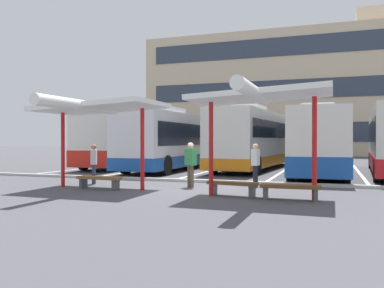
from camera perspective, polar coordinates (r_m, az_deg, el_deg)
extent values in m
plane|color=#47474C|center=(14.63, 0.81, -6.30)|extent=(160.00, 160.00, 0.00)
cube|color=#C6B293|center=(52.31, 14.23, 6.47)|extent=(34.93, 12.30, 14.25)
cube|color=#2D3847|center=(45.88, 13.53, 1.65)|extent=(32.14, 0.08, 2.09)
cube|color=#2D3847|center=(46.22, 13.55, 7.55)|extent=(32.14, 0.08, 2.09)
cube|color=#2D3847|center=(47.03, 13.56, 13.30)|extent=(32.14, 0.08, 2.09)
cube|color=#C6B293|center=(53.81, 23.91, 15.51)|extent=(3.20, 3.20, 2.80)
cube|color=silver|center=(26.70, -9.22, 0.48)|extent=(3.37, 10.45, 2.86)
cube|color=red|center=(26.72, -9.22, -1.62)|extent=(3.41, 10.49, 0.91)
cube|color=black|center=(26.70, -9.23, 1.19)|extent=(3.32, 9.63, 1.10)
cube|color=black|center=(31.45, -5.53, 1.13)|extent=(2.16, 0.27, 1.72)
cube|color=silver|center=(25.57, -10.37, 4.09)|extent=(1.67, 2.32, 0.36)
cylinder|color=black|center=(30.42, -8.53, -1.78)|extent=(0.39, 1.02, 1.00)
cylinder|color=black|center=(29.62, -4.49, -1.84)|extent=(0.39, 1.02, 1.00)
cylinder|color=black|center=(24.06, -15.04, -2.42)|extent=(0.39, 1.02, 1.00)
cylinder|color=black|center=(23.04, -10.13, -2.54)|extent=(0.39, 1.02, 1.00)
cube|color=silver|center=(24.04, -2.28, 0.55)|extent=(2.58, 11.30, 2.93)
cube|color=#194C9E|center=(24.06, -2.28, -2.19)|extent=(2.62, 11.34, 0.62)
cube|color=black|center=(24.04, -2.28, 1.31)|extent=(2.60, 10.40, 1.19)
cube|color=black|center=(29.30, 1.89, 1.25)|extent=(2.14, 0.11, 1.76)
cube|color=silver|center=(22.80, -3.63, 4.69)|extent=(1.49, 2.22, 0.36)
cylinder|color=black|center=(28.22, -1.26, -1.96)|extent=(0.31, 1.00, 1.00)
cylinder|color=black|center=(27.49, 3.08, -2.03)|extent=(0.31, 1.00, 1.00)
cylinder|color=black|center=(20.92, -9.33, -2.86)|extent=(0.31, 1.00, 1.00)
cylinder|color=black|center=(19.93, -3.72, -3.02)|extent=(0.31, 1.00, 1.00)
cube|color=silver|center=(24.91, 9.08, 0.73)|extent=(3.35, 12.19, 3.09)
cube|color=orange|center=(24.94, 9.07, -2.15)|extent=(3.39, 12.24, 0.59)
cube|color=black|center=(24.92, 9.08, 1.94)|extent=(3.31, 11.24, 0.94)
cube|color=black|center=(30.76, 11.86, 1.39)|extent=(2.18, 0.24, 1.85)
cube|color=silver|center=(23.52, 8.17, 4.95)|extent=(1.64, 2.30, 0.36)
cylinder|color=black|center=(29.51, 9.07, -1.86)|extent=(0.37, 1.02, 1.00)
cylinder|color=black|center=(29.02, 13.43, -1.90)|extent=(0.37, 1.02, 1.00)
cylinder|color=black|center=(21.06, 3.06, -2.83)|extent=(0.37, 1.02, 1.00)
cylinder|color=black|center=(20.38, 9.08, -2.95)|extent=(0.37, 1.02, 1.00)
cube|color=silver|center=(21.93, 17.25, 0.40)|extent=(2.94, 11.97, 2.84)
cube|color=#194C9E|center=(21.96, 17.24, -2.22)|extent=(2.98, 12.01, 0.83)
cube|color=black|center=(21.93, 17.26, 1.44)|extent=(2.93, 11.02, 0.94)
cube|color=black|center=(27.84, 17.18, 1.14)|extent=(2.15, 0.17, 1.70)
cube|color=silver|center=(20.50, 17.29, 4.86)|extent=(1.56, 2.26, 0.36)
cylinder|color=black|center=(26.32, 14.74, -2.16)|extent=(0.34, 1.01, 1.00)
cylinder|color=black|center=(26.33, 19.63, -2.18)|extent=(0.34, 1.01, 1.00)
cylinder|color=black|center=(17.67, 13.68, -3.50)|extent=(0.34, 1.01, 1.00)
cylinder|color=black|center=(17.68, 20.97, -3.52)|extent=(0.34, 1.01, 1.00)
cylinder|color=black|center=(27.24, 23.98, -2.10)|extent=(0.36, 1.02, 1.00)
cylinder|color=black|center=(18.45, 24.68, -3.37)|extent=(0.36, 1.02, 1.00)
cube|color=white|center=(27.26, -12.87, -3.11)|extent=(0.16, 14.00, 0.01)
cube|color=white|center=(25.39, -5.28, -3.37)|extent=(0.16, 14.00, 0.01)
cube|color=white|center=(24.02, 3.34, -3.59)|extent=(0.16, 14.00, 0.01)
cube|color=white|center=(23.25, 12.77, -3.75)|extent=(0.16, 14.00, 0.01)
cube|color=white|center=(23.14, 22.56, -3.80)|extent=(0.16, 14.00, 0.01)
cylinder|color=red|center=(15.80, -17.76, -0.65)|extent=(0.14, 0.14, 2.85)
cylinder|color=red|center=(14.06, -7.02, -0.77)|extent=(0.14, 0.14, 2.85)
cube|color=white|center=(14.91, -12.72, 5.07)|extent=(4.29, 2.90, 0.36)
cylinder|color=white|center=(13.82, -15.59, 5.30)|extent=(0.36, 4.28, 0.36)
cube|color=brown|center=(14.81, -12.97, -4.68)|extent=(1.69, 0.51, 0.10)
cube|color=#4C4C51|center=(15.24, -15.09, -5.39)|extent=(0.14, 0.34, 0.35)
cube|color=#4C4C51|center=(14.45, -10.73, -5.70)|extent=(0.14, 0.34, 0.35)
cylinder|color=red|center=(12.73, 2.70, -0.53)|extent=(0.14, 0.14, 3.02)
cylinder|color=red|center=(12.21, 16.90, -0.60)|extent=(0.14, 0.14, 3.02)
cube|color=white|center=(12.44, 9.67, 6.76)|extent=(4.13, 2.57, 0.37)
cylinder|color=white|center=(11.33, 8.70, 7.22)|extent=(0.36, 4.13, 0.36)
cube|color=brown|center=(12.74, 5.72, -5.52)|extent=(1.63, 0.63, 0.10)
cube|color=#4C4C51|center=(13.01, 3.06, -6.39)|extent=(0.16, 0.35, 0.35)
cube|color=#4C4C51|center=(12.55, 8.48, -6.65)|extent=(0.16, 0.35, 0.35)
cube|color=brown|center=(12.14, 13.70, -5.84)|extent=(1.74, 0.49, 0.10)
cube|color=#4C4C51|center=(12.23, 10.35, -6.85)|extent=(0.13, 0.34, 0.35)
cube|color=#4C4C51|center=(12.14, 17.08, -6.92)|extent=(0.13, 0.34, 0.35)
cube|color=#ADADA8|center=(16.54, 3.03, -5.30)|extent=(44.00, 0.24, 0.12)
cylinder|color=black|center=(15.26, 8.87, -4.52)|extent=(0.14, 0.14, 0.80)
cylinder|color=black|center=(15.42, 9.03, -4.46)|extent=(0.14, 0.14, 0.80)
cube|color=silver|center=(15.29, 8.95, -1.88)|extent=(0.26, 0.48, 0.60)
sphere|color=tan|center=(15.28, 8.95, -0.35)|extent=(0.22, 0.22, 0.22)
cylinder|color=#33384C|center=(16.59, -13.67, -4.15)|extent=(0.14, 0.14, 0.78)
cylinder|color=#33384C|center=(16.43, -13.71, -4.19)|extent=(0.14, 0.14, 0.78)
cube|color=silver|center=(16.46, -13.69, -1.80)|extent=(0.41, 0.51, 0.59)
sphere|color=#936B4C|center=(16.45, -13.70, -0.41)|extent=(0.21, 0.21, 0.21)
cylinder|color=brown|center=(14.99, -0.39, -4.56)|extent=(0.14, 0.14, 0.82)
cylinder|color=brown|center=(14.85, -0.02, -4.61)|extent=(0.14, 0.14, 0.82)
cube|color=#338C4C|center=(14.87, -0.20, -1.83)|extent=(0.52, 0.46, 0.62)
sphere|color=beige|center=(14.86, -0.20, -0.22)|extent=(0.22, 0.22, 0.22)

